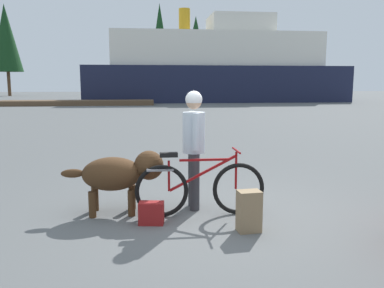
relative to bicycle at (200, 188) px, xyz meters
The scene contains 12 objects.
ground_plane 0.49m from the bicycle, 16.63° to the right, with size 160.00×160.00×0.00m, color #595B5B.
bicycle is the anchor object (origin of this frame).
person_cyclist 0.73m from the bicycle, 95.75° to the left, with size 0.32×0.53×1.71m.
dog 1.13m from the bicycle, 167.28° to the left, with size 1.41×0.55×0.88m.
backpack 0.85m from the bicycle, 51.26° to the right, with size 0.28×0.20×0.51m, color #8C7251.
handbag_pannier 0.76m from the bicycle, 158.95° to the right, with size 0.32×0.18×0.29m, color maroon.
dock_pier 29.14m from the bicycle, 102.46° to the left, with size 12.44×2.52×0.40m, color brown.
ferry_boat 35.52m from the bicycle, 79.73° to the left, with size 25.06×8.61×8.98m.
pine_tree_far_left 57.64m from the bicycle, 110.16° to the left, with size 4.12×4.12×12.51m.
pine_tree_center 53.97m from the bicycle, 88.42° to the left, with size 3.16×3.16×12.99m.
pine_tree_far_right 55.24m from the bicycle, 82.88° to the left, with size 3.97×3.97×11.46m.
pine_tree_mid_back 59.80m from the bicycle, 85.71° to the left, with size 3.59×3.59×9.64m.
Camera 1 is at (-1.00, -5.16, 1.82)m, focal length 37.20 mm.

